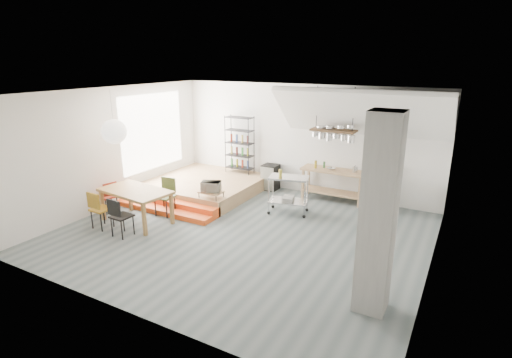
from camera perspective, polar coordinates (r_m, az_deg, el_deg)
The scene contains 26 objects.
floor at distance 9.38m, azimuth -1.91°, elevation -7.68°, with size 8.00×8.00×0.00m, color #525E5F.
wall_back at distance 11.90m, azimuth 6.69°, elevation 5.63°, with size 8.00×0.04×3.20m, color silver.
wall_left at distance 11.37m, azimuth -19.65°, elevation 4.23°, with size 0.04×7.00×3.20m, color silver.
wall_right at distance 7.68m, azimuth 24.59°, elevation -2.10°, with size 0.04×7.00×3.20m, color silver.
ceiling at distance 8.56m, azimuth -2.12°, elevation 12.20°, with size 8.00×7.00×0.02m, color white.
slope_ceiling at distance 10.63m, azimuth 14.72°, elevation 9.05°, with size 4.40×1.80×0.15m, color white.
window_pane at distance 12.34m, azimuth -14.51°, elevation 6.55°, with size 0.02×2.50×2.20m, color white.
platform at distance 12.16m, azimuth -7.24°, elevation -0.96°, with size 3.00×3.00×0.40m, color #A67C53.
step_lower at distance 10.79m, azimuth -13.30°, elevation -4.39°, with size 3.00×0.35×0.13m, color #F0541C.
step_upper at distance 11.01m, azimuth -12.11°, elevation -3.51°, with size 3.00×0.35×0.27m, color #F0541C.
concrete_column at distance 6.35m, azimuth 17.08°, elevation -5.10°, with size 0.50×0.50×3.20m, color gray.
kitchen_counter at distance 11.45m, azimuth 10.95°, elevation -0.04°, with size 1.80×0.60×0.91m.
stove at distance 11.18m, azimuth 17.74°, elevation -1.75°, with size 0.60×0.60×1.18m.
pot_rack at distance 10.92m, azimuth 11.11°, elevation 6.43°, with size 1.20×0.50×1.43m.
wire_shelving at distance 12.57m, azimuth -2.36°, elevation 5.06°, with size 0.88×0.38×1.80m.
microwave_shelf at distance 10.48m, azimuth -6.43°, elevation -1.88°, with size 0.60×0.40×0.16m.
paper_lantern at distance 10.27m, azimuth -19.61°, elevation 6.39°, with size 0.60×0.60×0.60m, color white.
dining_table at distance 10.14m, azimuth -16.84°, elevation -1.98°, with size 1.86×1.18×0.83m.
chair_mustard at distance 10.08m, azimuth -21.60°, elevation -3.74°, with size 0.44×0.44×0.92m.
chair_black at distance 9.48m, azimuth -19.02°, elevation -4.77°, with size 0.44×0.44×0.92m.
chair_olive at distance 10.52m, azimuth -12.70°, elevation -1.96°, with size 0.47×0.47×0.96m.
chair_red at distance 11.06m, azimuth -20.25°, elevation -2.09°, with size 0.47×0.47×0.84m.
rolling_cart at distance 10.34m, azimuth 4.66°, elevation -1.53°, with size 1.10×0.77×0.99m.
mini_fridge at distance 12.28m, azimuth 2.09°, elevation 0.28°, with size 0.46×0.46×0.78m, color black.
microwave at distance 10.43m, azimuth -6.46°, elevation -1.08°, with size 0.49×0.33×0.27m, color beige.
bowl at distance 11.33m, azimuth 10.70°, elevation 1.45°, with size 0.24×0.24×0.06m, color silver.
Camera 1 is at (4.39, -7.32, 3.89)m, focal length 28.00 mm.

